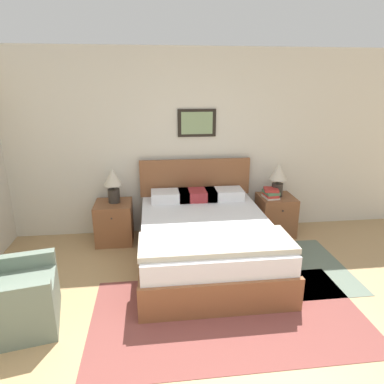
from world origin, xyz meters
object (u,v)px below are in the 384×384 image
object	(u,v)px
armchair	(10,297)
table_lamp_near_window	(113,182)
nightstand_by_door	(275,215)
bed	(205,239)
table_lamp_by_door	(278,176)
nightstand_near_window	(114,222)

from	to	relation	value
armchair	table_lamp_near_window	world-z (taller)	table_lamp_near_window
armchair	nightstand_by_door	size ratio (longest dim) A/B	1.62
bed	nightstand_by_door	size ratio (longest dim) A/B	3.64
bed	armchair	xyz separation A→B (m)	(-1.92, -0.95, -0.01)
table_lamp_by_door	armchair	bearing A→B (deg)	-150.70
nightstand_by_door	table_lamp_near_window	bearing A→B (deg)	179.26
bed	table_lamp_near_window	world-z (taller)	bed
nightstand_near_window	table_lamp_by_door	distance (m)	2.41
nightstand_near_window	nightstand_by_door	xyz separation A→B (m)	(2.33, 0.00, 0.00)
armchair	nightstand_near_window	world-z (taller)	armchair
nightstand_by_door	bed	bearing A→B (deg)	-146.89
nightstand_near_window	table_lamp_by_door	bearing A→B (deg)	0.73
nightstand_near_window	nightstand_by_door	bearing A→B (deg)	0.00
nightstand_near_window	table_lamp_near_window	size ratio (longest dim) A/B	1.19
nightstand_near_window	table_lamp_near_window	bearing A→B (deg)	56.92
armchair	nightstand_near_window	bearing A→B (deg)	144.85
table_lamp_near_window	table_lamp_by_door	size ratio (longest dim) A/B	1.00
nightstand_near_window	table_lamp_by_door	xyz separation A→B (m)	(2.34, 0.03, 0.58)
bed	nightstand_near_window	bearing A→B (deg)	146.89
nightstand_near_window	armchair	bearing A→B (deg)	-113.91
bed	armchair	world-z (taller)	bed
nightstand_by_door	table_lamp_by_door	distance (m)	0.58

